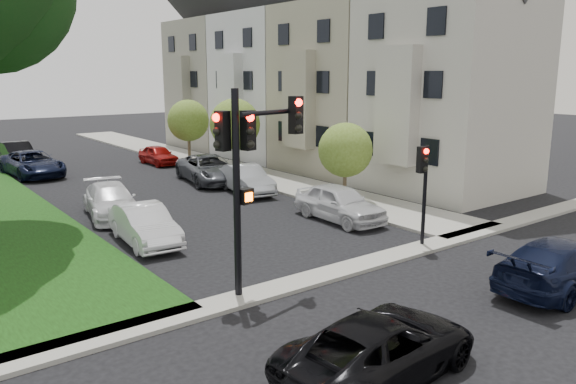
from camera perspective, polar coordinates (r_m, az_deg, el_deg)
ground at (r=16.38m, az=10.75°, el=-9.82°), size 140.00×140.00×0.00m
sidewalk_right at (r=39.08m, az=-8.93°, el=3.15°), size 3.50×44.00×0.12m
sidewalk_cross at (r=17.66m, az=5.93°, el=-7.81°), size 60.00×1.00×0.12m
house_a at (r=29.94m, az=16.20°, el=13.33°), size 7.70×7.55×15.97m
house_b at (r=34.98m, az=6.09°, el=13.49°), size 7.70×7.55×15.97m
house_c at (r=40.79m, az=-1.31°, el=13.36°), size 7.70×7.55×15.97m
house_d at (r=47.08m, az=-6.79°, el=13.11°), size 7.70×7.55×15.97m
small_tree_a at (r=26.07m, az=5.85°, el=4.26°), size 2.53×2.53×3.79m
small_tree_b at (r=33.68m, az=-5.43°, el=6.88°), size 3.02×3.02×4.53m
small_tree_c at (r=38.91m, az=-10.10°, el=7.16°), size 2.82×2.82×4.23m
traffic_signal_main at (r=14.87m, az=-3.92°, el=3.74°), size 2.77×0.77×5.66m
traffic_signal_secondary at (r=19.78m, az=13.58°, el=1.46°), size 0.49×0.39×3.61m
car_cross_near at (r=11.84m, az=9.37°, el=-15.24°), size 4.92×2.68×1.31m
car_cross_far at (r=17.80m, az=26.20°, el=-6.61°), size 5.04×2.06×1.46m
car_parked_0 at (r=23.26m, az=5.26°, el=-1.11°), size 1.93×4.50×1.51m
car_parked_1 at (r=28.53m, az=-4.25°, el=1.29°), size 2.24×4.52×1.42m
car_parked_2 at (r=31.56m, az=-8.01°, el=2.34°), size 3.42×5.81×1.52m
car_parked_3 at (r=38.34m, az=-13.03°, el=3.69°), size 1.60×3.77×1.27m
car_parked_5 at (r=20.75m, az=-14.38°, el=-3.24°), size 1.82×4.35×1.40m
car_parked_6 at (r=24.98m, az=-17.54°, el=-0.87°), size 2.80×5.03×1.38m
car_parked_8 at (r=36.34m, az=-24.52°, el=2.63°), size 2.95×5.61×1.51m
car_parked_9 at (r=41.42m, az=-25.78°, el=3.55°), size 1.69×4.56×1.49m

